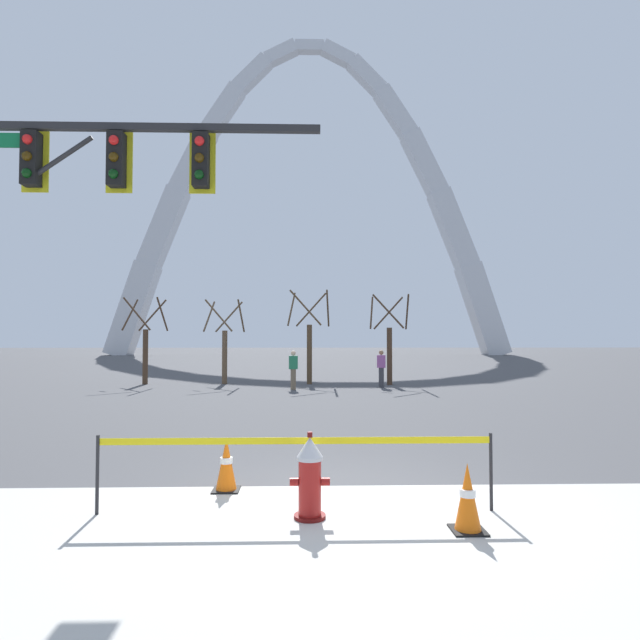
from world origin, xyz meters
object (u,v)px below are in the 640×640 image
object	(u,v)px
traffic_cone_by_hydrant	(468,498)
monument_arch	(309,214)
pedestrian_walking_left	(293,370)
pedestrian_standing_center	(381,368)
fire_hydrant	(310,478)
traffic_signal_gantry	(52,206)
traffic_cone_mid_sidewalk	(226,465)

from	to	relation	value
traffic_cone_by_hydrant	monument_arch	bearing A→B (deg)	91.18
pedestrian_walking_left	pedestrian_standing_center	world-z (taller)	same
fire_hydrant	traffic_cone_by_hydrant	distance (m)	1.75
traffic_signal_gantry	pedestrian_standing_center	xyz separation A→B (m)	(7.43, 13.57, -3.45)
monument_arch	fire_hydrant	bearing A→B (deg)	-90.36
monument_arch	traffic_cone_by_hydrant	bearing A→B (deg)	-88.82
fire_hydrant	traffic_signal_gantry	bearing A→B (deg)	148.51
fire_hydrant	traffic_cone_mid_sidewalk	xyz separation A→B (m)	(-1.13, 1.12, -0.11)
fire_hydrant	monument_arch	distance (m)	64.74
traffic_cone_mid_sidewalk	pedestrian_walking_left	xyz separation A→B (m)	(0.56, 14.18, 0.46)
traffic_cone_mid_sidewalk	traffic_signal_gantry	bearing A→B (deg)	154.52
pedestrian_walking_left	traffic_cone_by_hydrant	bearing A→B (deg)	-81.88
monument_arch	pedestrian_walking_left	distance (m)	50.12
traffic_signal_gantry	pedestrian_standing_center	world-z (taller)	traffic_signal_gantry
monument_arch	traffic_signal_gantry	bearing A→B (deg)	-94.47
fire_hydrant	traffic_cone_mid_sidewalk	world-z (taller)	fire_hydrant
traffic_cone_by_hydrant	monument_arch	world-z (taller)	monument_arch
traffic_cone_mid_sidewalk	fire_hydrant	bearing A→B (deg)	-44.76
traffic_cone_by_hydrant	traffic_cone_mid_sidewalk	xyz separation A→B (m)	(-2.81, 1.57, 0.00)
fire_hydrant	traffic_cone_by_hydrant	world-z (taller)	fire_hydrant
traffic_cone_by_hydrant	traffic_cone_mid_sidewalk	size ratio (longest dim) A/B	1.00
pedestrian_walking_left	pedestrian_standing_center	bearing A→B (deg)	13.40
traffic_cone_by_hydrant	traffic_signal_gantry	distance (m)	7.75
traffic_signal_gantry	pedestrian_walking_left	world-z (taller)	traffic_signal_gantry
traffic_cone_mid_sidewalk	monument_arch	xyz separation A→B (m)	(1.52, 61.04, 18.22)
traffic_cone_by_hydrant	pedestrian_walking_left	size ratio (longest dim) A/B	0.46
traffic_signal_gantry	monument_arch	world-z (taller)	monument_arch
monument_arch	pedestrian_walking_left	xyz separation A→B (m)	(-0.96, -46.86, -17.76)
pedestrian_walking_left	fire_hydrant	bearing A→B (deg)	-87.90
traffic_cone_by_hydrant	traffic_cone_mid_sidewalk	world-z (taller)	same
traffic_signal_gantry	pedestrian_walking_left	bearing A→B (deg)	73.74
monument_arch	pedestrian_standing_center	world-z (taller)	monument_arch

